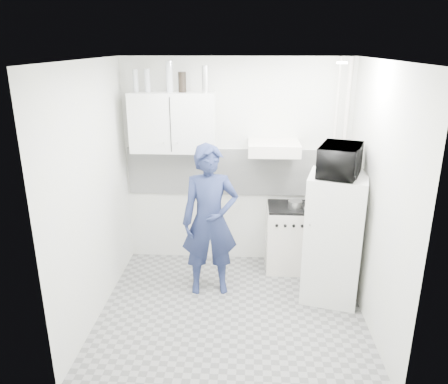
{
  "coord_description": "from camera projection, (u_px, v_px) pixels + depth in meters",
  "views": [
    {
      "loc": [
        0.14,
        -4.05,
        2.74
      ],
      "look_at": [
        -0.1,
        0.3,
        1.25
      ],
      "focal_mm": 35.0,
      "sensor_mm": 36.0,
      "label": 1
    }
  ],
  "objects": [
    {
      "name": "floor",
      "position": [
        232.0,
        310.0,
        4.73
      ],
      "size": [
        2.8,
        2.8,
        0.0
      ],
      "primitive_type": "plane",
      "color": "gray",
      "rests_on": "ground"
    },
    {
      "name": "ceiling",
      "position": [
        233.0,
        60.0,
        3.88
      ],
      "size": [
        2.8,
        2.8,
        0.0
      ],
      "primitive_type": "plane",
      "color": "white",
      "rests_on": "wall_back"
    },
    {
      "name": "wall_back",
      "position": [
        236.0,
        164.0,
        5.49
      ],
      "size": [
        2.8,
        0.0,
        2.8
      ],
      "primitive_type": "plane",
      "rotation": [
        1.57,
        0.0,
        0.0
      ],
      "color": "silver",
      "rests_on": "floor"
    },
    {
      "name": "wall_left",
      "position": [
        93.0,
        195.0,
        4.38
      ],
      "size": [
        0.0,
        2.6,
        2.6
      ],
      "primitive_type": "plane",
      "rotation": [
        1.57,
        0.0,
        1.57
      ],
      "color": "silver",
      "rests_on": "floor"
    },
    {
      "name": "wall_right",
      "position": [
        376.0,
        200.0,
        4.23
      ],
      "size": [
        0.0,
        2.6,
        2.6
      ],
      "primitive_type": "plane",
      "rotation": [
        1.57,
        0.0,
        -1.57
      ],
      "color": "silver",
      "rests_on": "floor"
    },
    {
      "name": "person",
      "position": [
        210.0,
        221.0,
        4.85
      ],
      "size": [
        0.68,
        0.5,
        1.73
      ],
      "primitive_type": "imported",
      "rotation": [
        0.0,
        0.0,
        0.14
      ],
      "color": "#1F284E",
      "rests_on": "floor"
    },
    {
      "name": "stove",
      "position": [
        287.0,
        238.0,
        5.5
      ],
      "size": [
        0.51,
        0.51,
        0.81
      ],
      "primitive_type": "cube",
      "color": "silver",
      "rests_on": "floor"
    },
    {
      "name": "fridge",
      "position": [
        333.0,
        238.0,
        4.79
      ],
      "size": [
        0.72,
        0.72,
        1.44
      ],
      "primitive_type": "cube",
      "rotation": [
        0.0,
        0.0,
        -0.25
      ],
      "color": "white",
      "rests_on": "floor"
    },
    {
      "name": "stove_top",
      "position": [
        288.0,
        207.0,
        5.37
      ],
      "size": [
        0.49,
        0.49,
        0.03
      ],
      "primitive_type": "cube",
      "color": "black",
      "rests_on": "stove"
    },
    {
      "name": "saucepan",
      "position": [
        295.0,
        204.0,
        5.29
      ],
      "size": [
        0.17,
        0.17,
        0.09
      ],
      "primitive_type": "cylinder",
      "color": "silver",
      "rests_on": "stove_top"
    },
    {
      "name": "microwave",
      "position": [
        340.0,
        160.0,
        4.5
      ],
      "size": [
        0.67,
        0.56,
        0.32
      ],
      "primitive_type": "imported",
      "rotation": [
        0.0,
        0.0,
        1.23
      ],
      "color": "black",
      "rests_on": "fridge"
    },
    {
      "name": "bottle_a",
      "position": [
        135.0,
        81.0,
        5.05
      ],
      "size": [
        0.06,
        0.06,
        0.26
      ],
      "primitive_type": "cylinder",
      "color": "#B2B7BC",
      "rests_on": "upper_cabinet"
    },
    {
      "name": "bottle_b",
      "position": [
        147.0,
        81.0,
        5.04
      ],
      "size": [
        0.07,
        0.07,
        0.26
      ],
      "primitive_type": "cylinder",
      "color": "#B2B7BC",
      "rests_on": "upper_cabinet"
    },
    {
      "name": "bottle_d",
      "position": [
        169.0,
        77.0,
        5.01
      ],
      "size": [
        0.08,
        0.08,
        0.35
      ],
      "primitive_type": "cylinder",
      "color": "#B2B7BC",
      "rests_on": "upper_cabinet"
    },
    {
      "name": "canister_a",
      "position": [
        182.0,
        82.0,
        5.02
      ],
      "size": [
        0.09,
        0.09,
        0.23
      ],
      "primitive_type": "cylinder",
      "color": "black",
      "rests_on": "upper_cabinet"
    },
    {
      "name": "bottle_e",
      "position": [
        205.0,
        79.0,
        5.0
      ],
      "size": [
        0.08,
        0.08,
        0.3
      ],
      "primitive_type": "cylinder",
      "color": "silver",
      "rests_on": "upper_cabinet"
    },
    {
      "name": "upper_cabinet",
      "position": [
        173.0,
        122.0,
        5.18
      ],
      "size": [
        1.0,
        0.35,
        0.7
      ],
      "primitive_type": "cube",
      "color": "white",
      "rests_on": "wall_back"
    },
    {
      "name": "range_hood",
      "position": [
        274.0,
        148.0,
        5.14
      ],
      "size": [
        0.6,
        0.5,
        0.14
      ],
      "primitive_type": "cube",
      "color": "silver",
      "rests_on": "wall_back"
    },
    {
      "name": "backsplash",
      "position": [
        236.0,
        172.0,
        5.5
      ],
      "size": [
        2.74,
        0.03,
        0.6
      ],
      "primitive_type": "cube",
      "color": "white",
      "rests_on": "wall_back"
    },
    {
      "name": "pipe_a",
      "position": [
        342.0,
        167.0,
        5.34
      ],
      "size": [
        0.05,
        0.05,
        2.6
      ],
      "primitive_type": "cylinder",
      "color": "silver",
      "rests_on": "floor"
    },
    {
      "name": "pipe_b",
      "position": [
        332.0,
        167.0,
        5.35
      ],
      "size": [
        0.04,
        0.04,
        2.6
      ],
      "primitive_type": "cylinder",
      "color": "silver",
      "rests_on": "floor"
    },
    {
      "name": "ceiling_spot_fixture",
      "position": [
        342.0,
        63.0,
        4.03
      ],
      "size": [
        0.1,
        0.1,
        0.02
      ],
      "primitive_type": "cylinder",
      "color": "white",
      "rests_on": "ceiling"
    }
  ]
}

